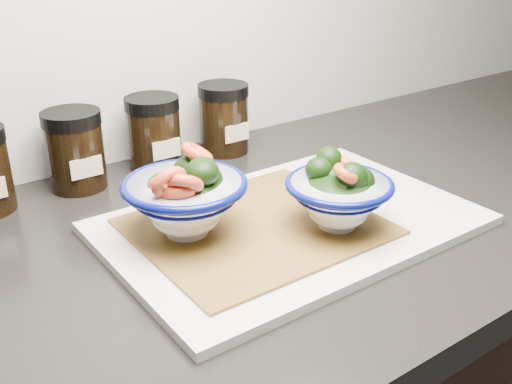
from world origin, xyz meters
TOP-DOWN VIEW (x-y plane):
  - countertop at (0.00, 1.45)m, footprint 3.50×0.60m
  - cutting_board at (0.08, 1.41)m, footprint 0.45×0.30m
  - bamboo_mat at (0.04, 1.42)m, footprint 0.28×0.24m
  - bowl_left at (-0.04, 1.45)m, footprint 0.15×0.15m
  - bowl_right at (0.12, 1.36)m, footprint 0.13×0.13m
  - spice_jar_c at (-0.08, 1.69)m, footprint 0.08×0.08m
  - spice_jar_d at (0.04, 1.69)m, footprint 0.08×0.08m
  - spice_jar_e at (0.17, 1.69)m, footprint 0.08×0.08m

SIDE VIEW (x-z plane):
  - countertop at x=0.00m, z-range 0.86..0.90m
  - cutting_board at x=0.08m, z-range 0.90..0.91m
  - bamboo_mat at x=0.04m, z-range 0.91..0.92m
  - spice_jar_c at x=-0.08m, z-range 0.90..1.01m
  - spice_jar_d at x=0.04m, z-range 0.90..1.01m
  - spice_jar_e at x=0.17m, z-range 0.90..1.01m
  - bowl_right at x=0.12m, z-range 0.91..1.00m
  - bowl_left at x=-0.04m, z-range 0.91..1.02m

